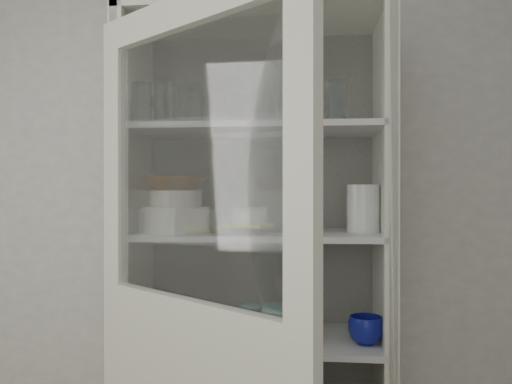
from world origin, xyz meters
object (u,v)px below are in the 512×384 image
Objects in this scene: goblet_0 at (159,111)px; plate_stack_back at (160,218)px; goblet_3 at (322,111)px; yellow_trivet at (248,225)px; pantry_cabinet at (258,310)px; white_canister at (170,313)px; plate_stack_front at (176,219)px; terracotta_bowl at (176,183)px; cupboard_door at (192,377)px; goblet_1 at (253,113)px; mug_teal at (275,319)px; goblet_2 at (287,109)px; glass_platter at (248,229)px; mug_white at (282,334)px; teal_jar at (250,320)px; mug_blue at (366,330)px; cream_bowl at (176,198)px; measuring_cups at (169,333)px; white_ramekin at (248,215)px; grey_bowl_stack at (363,208)px.

goblet_0 is 0.45m from plate_stack_back.
goblet_3 is 0.98× the size of yellow_trivet.
pantry_cabinet is 0.36m from white_canister.
plate_stack_front is 0.14m from terracotta_bowl.
cupboard_door is 0.65m from yellow_trivet.
goblet_3 reaches higher than goblet_1.
terracotta_bowl is 1.96× the size of mug_teal.
goblet_3 is 1.40× the size of mug_teal.
pantry_cabinet is 0.84m from goblet_3.
goblet_2 is 0.83m from mug_teal.
glass_platter is (-0.01, -0.11, -0.47)m from goblet_1.
cupboard_door is at bearing -104.11° from pantry_cabinet.
mug_white is (0.52, -0.24, -0.40)m from plate_stack_back.
yellow_trivet is at bearing -150.52° from mug_teal.
cupboard_door is (-0.14, -0.56, -0.07)m from pantry_cabinet.
goblet_2 reaches higher than teal_jar.
plate_stack_front is 0.41m from white_canister.
mug_blue is at bearing -11.81° from goblet_0.
goblet_3 is 0.73m from plate_stack_front.
pantry_cabinet is 0.56m from cream_bowl.
mug_teal is (0.37, 0.11, -0.53)m from terracotta_bowl.
goblet_1 is at bearing 86.18° from yellow_trivet.
goblet_3 is 1.52× the size of teal_jar.
measuring_cups is (0.09, -0.19, -0.42)m from plate_stack_back.
white_ramekin is (0.00, 0.00, 0.05)m from glass_platter.
goblet_0 is 1.67× the size of teal_jar.
goblet_2 is at bearing 48.19° from mug_teal.
plate_stack_back reaches higher than measuring_cups.
white_ramekin is at bearing 15.44° from cream_bowl.
glass_platter is at bearing 15.92° from measuring_cups.
white_canister is (-0.06, 0.12, -0.47)m from cream_bowl.
white_ramekin is (0.27, 0.07, -0.12)m from terracotta_bowl.
cream_bowl is 0.55m from teal_jar.
plate_stack_front is (-0.27, -0.19, -0.43)m from goblet_1.
terracotta_bowl is at bearing -153.40° from mug_teal.
goblet_3 is at bearing 22.23° from yellow_trivet.
terracotta_bowl is 1.24× the size of grey_bowl_stack.
teal_jar is (0.39, -0.09, -0.39)m from plate_stack_back.
goblet_2 is at bearing -3.45° from plate_stack_back.
mug_blue is at bearing -90.00° from grey_bowl_stack.
glass_platter is 0.57m from mug_blue.
plate_stack_front is at bearing -164.56° from white_ramekin.
goblet_3 is at bearing 19.12° from measuring_cups.
teal_jar is (0.27, 0.09, -0.48)m from cream_bowl.
cream_bowl reaches higher than glass_platter.
terracotta_bowl is 2.13× the size of teal_jar.
pantry_cabinet is 11.67× the size of grey_bowl_stack.
white_canister is (-0.21, 0.54, 0.05)m from cupboard_door.
cupboard_door is at bearing -125.89° from mug_blue.
cream_bowl is at bearing -154.74° from pantry_cabinet.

